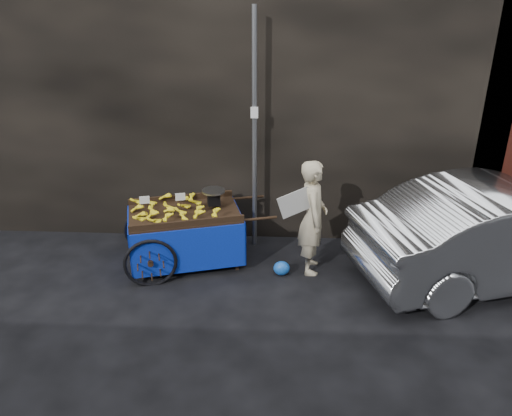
# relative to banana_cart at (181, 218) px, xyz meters

# --- Properties ---
(ground) EXTENTS (80.00, 80.00, 0.00)m
(ground) POSITION_rel_banana_cart_xyz_m (0.86, -0.62, -0.82)
(ground) COLOR black
(ground) RESTS_ON ground
(building_wall) EXTENTS (13.50, 2.00, 5.00)m
(building_wall) POSITION_rel_banana_cart_xyz_m (1.25, 1.98, 1.68)
(building_wall) COLOR black
(building_wall) RESTS_ON ground
(street_pole) EXTENTS (0.12, 0.10, 4.00)m
(street_pole) POSITION_rel_banana_cart_xyz_m (1.16, 0.68, 1.19)
(street_pole) COLOR slate
(street_pole) RESTS_ON ground
(banana_cart) EXTENTS (2.64, 1.71, 1.33)m
(banana_cart) POSITION_rel_banana_cart_xyz_m (0.00, 0.00, 0.00)
(banana_cart) COLOR black
(banana_cart) RESTS_ON ground
(vendor) EXTENTS (0.80, 0.68, 1.87)m
(vendor) POSITION_rel_banana_cart_xyz_m (2.11, -0.12, 0.12)
(vendor) COLOR tan
(vendor) RESTS_ON ground
(plastic_bag) EXTENTS (0.26, 0.21, 0.24)m
(plastic_bag) POSITION_rel_banana_cart_xyz_m (1.64, -0.32, -0.70)
(plastic_bag) COLOR blue
(plastic_bag) RESTS_ON ground
(parked_car) EXTENTS (5.05, 2.99, 1.57)m
(parked_car) POSITION_rel_banana_cart_xyz_m (5.09, -0.19, -0.03)
(parked_car) COLOR silver
(parked_car) RESTS_ON ground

